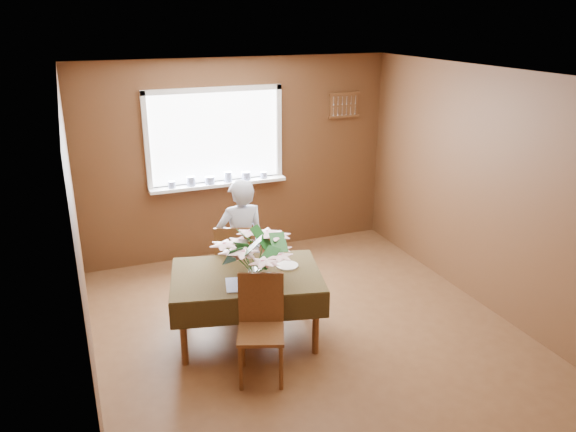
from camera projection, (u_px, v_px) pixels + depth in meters
name	position (u px, v px, depth m)	size (l,w,h in m)	color
floor	(308.00, 333.00, 5.56)	(4.50, 4.50, 0.00)	brown
ceiling	(312.00, 75.00, 4.71)	(4.50, 4.50, 0.00)	white
wall_back	(239.00, 159.00, 7.11)	(4.00, 4.00, 0.00)	brown
wall_front	(469.00, 339.00, 3.17)	(4.00, 4.00, 0.00)	brown
wall_left	(79.00, 246.00, 4.45)	(4.50, 4.50, 0.00)	brown
wall_right	(486.00, 191.00, 5.83)	(4.50, 4.50, 0.00)	brown
window_assembly	(217.00, 154.00, 6.92)	(1.72, 0.20, 1.22)	white
spoon_rack	(344.00, 105.00, 7.37)	(0.44, 0.05, 0.33)	brown
dining_table	(247.00, 281.00, 5.30)	(1.58, 1.24, 0.69)	brown
chair_far	(235.00, 262.00, 5.93)	(0.51, 0.51, 0.94)	brown
chair_near	(261.00, 322.00, 4.79)	(0.50, 0.50, 0.92)	brown
seated_woman	(241.00, 245.00, 5.86)	(0.52, 0.34, 1.42)	white
flower_bouquet	(254.00, 250.00, 4.96)	(0.60, 0.60, 0.51)	white
side_plate	(287.00, 266.00, 5.43)	(0.22, 0.22, 0.01)	white
table_knife	(262.00, 282.00, 5.09)	(0.02, 0.23, 0.00)	silver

